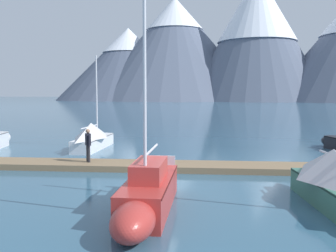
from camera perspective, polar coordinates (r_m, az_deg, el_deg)
The scene contains 8 objects.
ground_plane at distance 15.12m, azimuth -3.64°, elevation -9.57°, with size 700.00×700.00×0.00m, color #335B75.
mountain_west_summit at distance 206.96m, azimuth -6.04°, elevation 9.45°, with size 76.76×76.76×38.66m.
mountain_central_massif at distance 204.24m, azimuth 1.03°, elevation 11.75°, with size 91.68×91.68×54.19m.
mountain_shoulder_ridge at distance 191.57m, azimuth 13.35°, elevation 13.57°, with size 67.32×67.32×61.26m.
dock at distance 18.91m, azimuth -0.96°, elevation -6.14°, with size 29.95×4.09×0.30m.
sailboat_second_berth at distance 26.17m, azimuth -11.24°, elevation -1.53°, with size 1.71×6.47×6.42m.
sailboat_mid_dock_port at distance 11.95m, azimuth -3.22°, elevation -10.24°, with size 1.61×6.17×9.22m.
person_on_dock at distance 19.50m, azimuth -12.05°, elevation -2.58°, with size 0.39×0.50×1.69m.
Camera 1 is at (3.24, -14.26, 3.81)m, focal length 40.12 mm.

